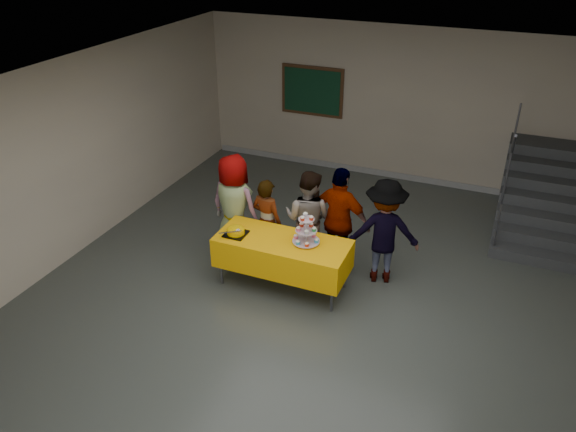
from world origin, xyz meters
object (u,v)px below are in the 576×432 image
(bear_cake, at_px, (236,231))
(schoolchild_a, at_px, (234,207))
(schoolchild_c, at_px, (308,219))
(schoolchild_d, at_px, (340,221))
(schoolchild_b, at_px, (267,222))
(cupcake_stand, at_px, (306,232))
(schoolchild_e, at_px, (384,232))
(noticeboard, at_px, (312,91))
(bake_table, at_px, (283,253))
(staircase, at_px, (540,197))

(bear_cake, height_order, schoolchild_a, schoolchild_a)
(schoolchild_c, xyz_separation_m, schoolchild_d, (0.48, 0.05, 0.05))
(schoolchild_b, bearing_deg, schoolchild_c, -151.93)
(cupcake_stand, distance_m, schoolchild_b, 0.96)
(bear_cake, xyz_separation_m, schoolchild_c, (0.78, 0.81, -0.06))
(schoolchild_a, bearing_deg, schoolchild_e, -167.25)
(schoolchild_d, bearing_deg, schoolchild_e, -171.25)
(schoolchild_a, xyz_separation_m, noticeboard, (-0.16, 3.77, 0.77))
(schoolchild_b, bearing_deg, schoolchild_e, -162.44)
(cupcake_stand, bearing_deg, bake_table, -170.30)
(schoolchild_a, xyz_separation_m, staircase, (4.35, 2.93, -0.35))
(schoolchild_c, bearing_deg, noticeboard, -67.33)
(staircase, bearing_deg, schoolchild_e, -127.29)
(cupcake_stand, relative_size, schoolchild_a, 0.27)
(bake_table, height_order, schoolchild_b, schoolchild_b)
(staircase, relative_size, noticeboard, 1.85)
(schoolchild_c, distance_m, schoolchild_d, 0.49)
(bear_cake, bearing_deg, schoolchild_a, 118.93)
(bear_cake, height_order, noticeboard, noticeboard)
(bake_table, xyz_separation_m, schoolchild_e, (1.26, 0.73, 0.24))
(schoolchild_c, relative_size, staircase, 0.64)
(schoolchild_d, relative_size, staircase, 0.69)
(schoolchild_a, xyz_separation_m, schoolchild_e, (2.27, 0.21, -0.04))
(cupcake_stand, bearing_deg, staircase, 48.55)
(schoolchild_a, bearing_deg, bear_cake, 126.40)
(bear_cake, xyz_separation_m, schoolchild_e, (1.92, 0.84, -0.03))
(staircase, bearing_deg, schoolchild_b, -142.35)
(bear_cake, xyz_separation_m, schoolchild_d, (1.26, 0.86, -0.01))
(staircase, xyz_separation_m, noticeboard, (-4.51, 0.84, 1.11))
(bear_cake, distance_m, schoolchild_d, 1.53)
(cupcake_stand, height_order, staircase, staircase)
(schoolchild_c, relative_size, schoolchild_e, 0.97)
(bear_cake, bearing_deg, cupcake_stand, 9.62)
(schoolchild_d, bearing_deg, noticeboard, -53.15)
(cupcake_stand, xyz_separation_m, bear_cake, (-1.00, -0.17, -0.11))
(noticeboard, bearing_deg, schoolchild_c, -70.24)
(bake_table, height_order, staircase, staircase)
(bear_cake, bearing_deg, schoolchild_c, 46.29)
(schoolchild_d, xyz_separation_m, staircase, (2.74, 2.70, -0.33))
(schoolchild_e, distance_m, staircase, 3.44)
(schoolchild_a, distance_m, schoolchild_d, 1.63)
(schoolchild_c, bearing_deg, schoolchild_a, 12.11)
(cupcake_stand, height_order, bear_cake, cupcake_stand)
(bear_cake, bearing_deg, schoolchild_d, 34.33)
(schoolchild_c, bearing_deg, schoolchild_b, 20.40)
(schoolchild_b, xyz_separation_m, schoolchild_c, (0.59, 0.18, 0.08))
(schoolchild_d, relative_size, schoolchild_e, 1.03)
(bear_cake, bearing_deg, schoolchild_e, 23.65)
(bear_cake, distance_m, schoolchild_b, 0.67)
(schoolchild_c, bearing_deg, schoolchild_d, -171.72)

